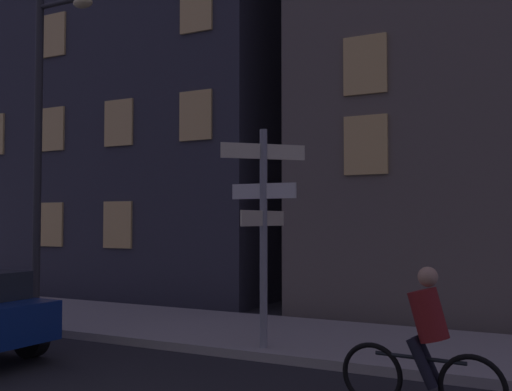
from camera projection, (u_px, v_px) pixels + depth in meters
The scene contains 5 objects.
sidewalk_kerb at pixel (297, 338), 10.31m from camera, with size 40.00×3.22×0.14m, color #9E9991.
signpost at pixel (264, 219), 9.27m from camera, with size 1.11×1.47×3.41m.
street_lamp at pixel (44, 131), 11.89m from camera, with size 1.45×0.28×6.47m.
cyclist at pixel (424, 346), 6.44m from camera, with size 1.82×0.36×1.61m.
building_left_block at pixel (183, 45), 20.12m from camera, with size 9.43×9.35×16.15m.
Camera 1 is at (4.11, -2.95, 2.12)m, focal length 41.59 mm.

